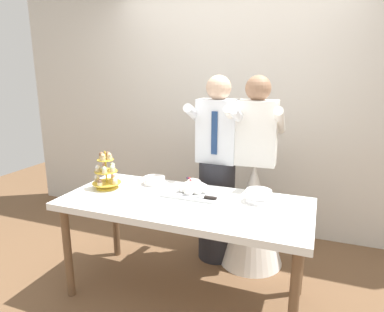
{
  "coord_description": "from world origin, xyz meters",
  "views": [
    {
      "loc": [
        0.88,
        -2.13,
        1.69
      ],
      "look_at": [
        0.0,
        0.15,
        1.07
      ],
      "focal_mm": 31.7,
      "sensor_mm": 36.0,
      "label": 1
    }
  ],
  "objects_px": {
    "main_cake_tray": "(193,189)",
    "round_cake": "(154,181)",
    "dessert_table": "(184,210)",
    "cupcake_stand": "(106,173)",
    "plate_stack": "(258,196)",
    "person_groom": "(217,180)",
    "person_bride": "(253,201)"
  },
  "relations": [
    {
      "from": "main_cake_tray",
      "to": "round_cake",
      "type": "xyz_separation_m",
      "value": [
        -0.37,
        0.08,
        -0.01
      ]
    },
    {
      "from": "dessert_table",
      "to": "cupcake_stand",
      "type": "relative_size",
      "value": 5.9
    },
    {
      "from": "main_cake_tray",
      "to": "plate_stack",
      "type": "relative_size",
      "value": 2.26
    },
    {
      "from": "cupcake_stand",
      "to": "round_cake",
      "type": "distance_m",
      "value": 0.39
    },
    {
      "from": "plate_stack",
      "to": "round_cake",
      "type": "distance_m",
      "value": 0.87
    },
    {
      "from": "dessert_table",
      "to": "round_cake",
      "type": "bearing_deg",
      "value": 146.94
    },
    {
      "from": "main_cake_tray",
      "to": "round_cake",
      "type": "distance_m",
      "value": 0.38
    },
    {
      "from": "dessert_table",
      "to": "round_cake",
      "type": "relative_size",
      "value": 7.5
    },
    {
      "from": "dessert_table",
      "to": "person_groom",
      "type": "distance_m",
      "value": 0.63
    },
    {
      "from": "cupcake_stand",
      "to": "person_groom",
      "type": "xyz_separation_m",
      "value": [
        0.74,
        0.59,
        -0.15
      ]
    },
    {
      "from": "plate_stack",
      "to": "person_groom",
      "type": "height_order",
      "value": "person_groom"
    },
    {
      "from": "cupcake_stand",
      "to": "main_cake_tray",
      "type": "height_order",
      "value": "cupcake_stand"
    },
    {
      "from": "dessert_table",
      "to": "main_cake_tray",
      "type": "relative_size",
      "value": 4.14
    },
    {
      "from": "cupcake_stand",
      "to": "person_bride",
      "type": "relative_size",
      "value": 0.18
    },
    {
      "from": "dessert_table",
      "to": "person_groom",
      "type": "relative_size",
      "value": 1.08
    },
    {
      "from": "plate_stack",
      "to": "person_bride",
      "type": "height_order",
      "value": "person_bride"
    },
    {
      "from": "round_cake",
      "to": "person_groom",
      "type": "xyz_separation_m",
      "value": [
        0.42,
        0.39,
        -0.06
      ]
    },
    {
      "from": "person_groom",
      "to": "person_bride",
      "type": "relative_size",
      "value": 1.0
    },
    {
      "from": "dessert_table",
      "to": "person_groom",
      "type": "height_order",
      "value": "person_groom"
    },
    {
      "from": "main_cake_tray",
      "to": "person_groom",
      "type": "distance_m",
      "value": 0.47
    },
    {
      "from": "person_groom",
      "to": "dessert_table",
      "type": "bearing_deg",
      "value": -95.45
    },
    {
      "from": "dessert_table",
      "to": "person_bride",
      "type": "bearing_deg",
      "value": 59.74
    },
    {
      "from": "dessert_table",
      "to": "round_cake",
      "type": "height_order",
      "value": "round_cake"
    },
    {
      "from": "cupcake_stand",
      "to": "round_cake",
      "type": "xyz_separation_m",
      "value": [
        0.32,
        0.2,
        -0.09
      ]
    },
    {
      "from": "person_bride",
      "to": "main_cake_tray",
      "type": "bearing_deg",
      "value": -126.86
    },
    {
      "from": "person_groom",
      "to": "cupcake_stand",
      "type": "bearing_deg",
      "value": -141.62
    },
    {
      "from": "round_cake",
      "to": "main_cake_tray",
      "type": "bearing_deg",
      "value": -12.27
    },
    {
      "from": "main_cake_tray",
      "to": "round_cake",
      "type": "relative_size",
      "value": 1.81
    },
    {
      "from": "cupcake_stand",
      "to": "dessert_table",
      "type": "bearing_deg",
      "value": -2.86
    },
    {
      "from": "plate_stack",
      "to": "person_groom",
      "type": "distance_m",
      "value": 0.64
    },
    {
      "from": "plate_stack",
      "to": "dessert_table",
      "type": "bearing_deg",
      "value": -161.02
    },
    {
      "from": "main_cake_tray",
      "to": "round_cake",
      "type": "height_order",
      "value": "main_cake_tray"
    }
  ]
}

